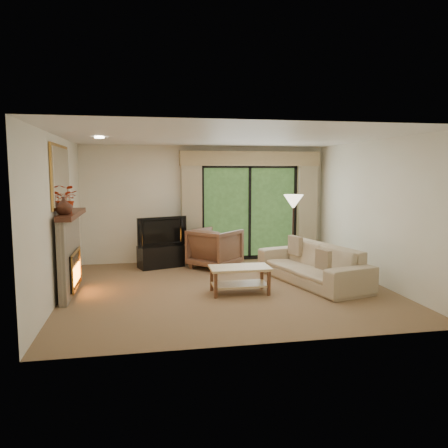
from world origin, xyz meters
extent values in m
plane|color=olive|center=(0.00, 0.00, 0.00)|extent=(5.50, 5.50, 0.00)
plane|color=white|center=(0.00, 0.00, 2.60)|extent=(5.50, 5.50, 0.00)
plane|color=white|center=(0.00, 2.50, 1.30)|extent=(5.00, 0.00, 5.00)
plane|color=white|center=(0.00, -2.50, 1.30)|extent=(5.00, 0.00, 5.00)
plane|color=white|center=(-2.75, 0.00, 1.30)|extent=(0.00, 5.00, 5.00)
plane|color=white|center=(2.75, 0.00, 1.30)|extent=(0.00, 5.00, 5.00)
cube|color=tan|center=(-0.35, 2.34, 1.20)|extent=(0.45, 0.18, 2.35)
cube|color=tan|center=(2.35, 2.34, 1.20)|extent=(0.45, 0.18, 2.35)
cube|color=tan|center=(1.00, 2.36, 2.32)|extent=(3.20, 0.24, 0.32)
cube|color=black|center=(-1.06, 1.95, 0.23)|extent=(1.02, 0.70, 0.47)
imported|color=black|center=(-1.06, 1.95, 0.78)|extent=(1.07, 0.48, 0.62)
imported|color=brown|center=(0.07, 1.69, 0.42)|extent=(1.29, 1.28, 0.84)
imported|color=tan|center=(1.61, 0.13, 0.35)|extent=(1.50, 2.54, 0.69)
cube|color=brown|center=(1.53, -0.56, 0.57)|extent=(0.17, 0.35, 0.34)
cube|color=brown|center=(1.53, 0.81, 0.58)|extent=(0.19, 0.39, 0.37)
imported|color=#452216|center=(-2.61, -0.27, 1.51)|extent=(0.30, 0.30, 0.28)
imported|color=#B02D0F|center=(-2.61, 0.02, 1.59)|extent=(0.48, 0.45, 0.44)
camera|label=1|loc=(-1.42, -7.28, 2.02)|focal=35.00mm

